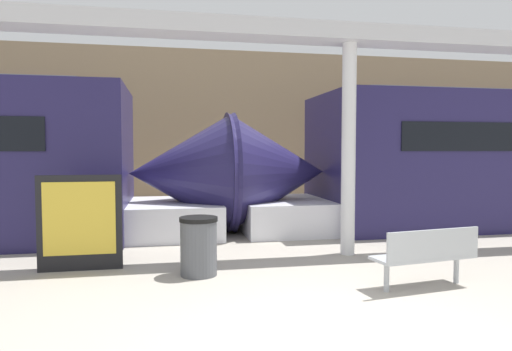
{
  "coord_description": "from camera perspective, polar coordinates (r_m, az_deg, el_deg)",
  "views": [
    {
      "loc": [
        -1.46,
        -3.96,
        1.81
      ],
      "look_at": [
        -0.04,
        3.3,
        1.4
      ],
      "focal_mm": 32.0,
      "sensor_mm": 36.0,
      "label": 1
    }
  ],
  "objects": [
    {
      "name": "station_wall",
      "position": [
        14.8,
        -5.42,
        5.85
      ],
      "size": [
        56.0,
        0.2,
        5.0
      ],
      "primitive_type": "cube",
      "color": "#9E8460",
      "rests_on": "ground_plane"
    },
    {
      "name": "support_column_near",
      "position": [
        8.01,
        11.49,
        3.14
      ],
      "size": [
        0.24,
        0.24,
        3.63
      ],
      "primitive_type": "cylinder",
      "color": "silver",
      "rests_on": "ground_plane"
    },
    {
      "name": "trash_bin",
      "position": [
        6.72,
        -7.18,
        -8.74
      ],
      "size": [
        0.55,
        0.55,
        0.85
      ],
      "color": "#4C4F54",
      "rests_on": "ground_plane"
    },
    {
      "name": "poster_board",
      "position": [
        7.35,
        -21.15,
        -5.5
      ],
      "size": [
        1.22,
        0.07,
        1.44
      ],
      "color": "black",
      "rests_on": "ground_plane"
    },
    {
      "name": "ground_plane",
      "position": [
        4.59,
        8.95,
        -20.11
      ],
      "size": [
        60.0,
        60.0,
        0.0
      ],
      "primitive_type": "plane",
      "color": "#A8A093"
    },
    {
      "name": "bench_near",
      "position": [
        6.41,
        20.61,
        -9.07
      ],
      "size": [
        1.45,
        0.64,
        0.8
      ],
      "rotation": [
        0.0,
        0.0,
        0.15
      ],
      "color": "#ADB2B7",
      "rests_on": "ground_plane"
    },
    {
      "name": "canopy_beam",
      "position": [
        8.25,
        11.65,
        16.85
      ],
      "size": [
        28.0,
        0.6,
        0.28
      ],
      "primitive_type": "cube",
      "color": "#B7B7BC",
      "rests_on": "support_column_near"
    }
  ]
}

